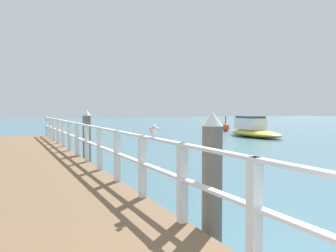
{
  "coord_description": "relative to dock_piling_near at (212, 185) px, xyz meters",
  "views": [
    {
      "loc": [
        -0.73,
        -0.48,
        2.08
      ],
      "look_at": [
        4.12,
        10.26,
        1.52
      ],
      "focal_mm": 38.98,
      "sensor_mm": 36.0,
      "label": 1
    }
  ],
  "objects": [
    {
      "name": "dock_piling_far",
      "position": [
        0.0,
        8.26,
        0.0
      ],
      "size": [
        0.29,
        0.29,
        2.05
      ],
      "color": "#6B6056",
      "rests_on": "ground_plane"
    },
    {
      "name": "dock_piling_near",
      "position": [
        0.0,
        0.0,
        0.0
      ],
      "size": [
        0.29,
        0.29,
        2.05
      ],
      "color": "#6B6056",
      "rests_on": "ground_plane"
    },
    {
      "name": "pier_deck",
      "position": [
        -1.86,
        7.22,
        -0.77
      ],
      "size": [
        3.12,
        22.02,
        0.52
      ],
      "primitive_type": "cube",
      "color": "brown",
      "rests_on": "ground_plane"
    },
    {
      "name": "channel_buoy",
      "position": [
        16.03,
        24.07,
        -0.67
      ],
      "size": [
        0.7,
        0.7,
        1.4
      ],
      "color": "#E54C19",
      "rests_on": "ground_plane"
    },
    {
      "name": "boat_1",
      "position": [
        14.3,
        17.77,
        -0.53
      ],
      "size": [
        2.73,
        6.35,
        1.52
      ],
      "rotation": [
        0.0,
        0.0,
        -0.1
      ],
      "color": "gold",
      "rests_on": "ground_plane"
    },
    {
      "name": "seagull_foreground",
      "position": [
        -0.38,
        1.17,
        0.72
      ],
      "size": [
        0.25,
        0.46,
        0.21
      ],
      "rotation": [
        0.0,
        0.0,
        2.76
      ],
      "color": "white",
      "rests_on": "pier_railing"
    },
    {
      "name": "pier_railing",
      "position": [
        -0.38,
        7.22,
        0.16
      ],
      "size": [
        0.12,
        20.54,
        1.1
      ],
      "color": "white",
      "rests_on": "pier_deck"
    }
  ]
}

